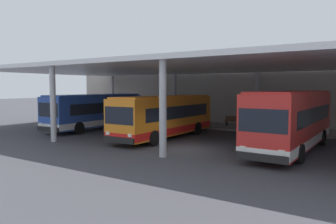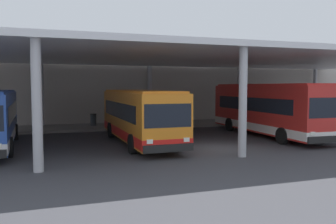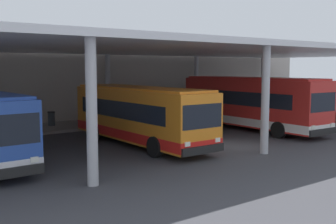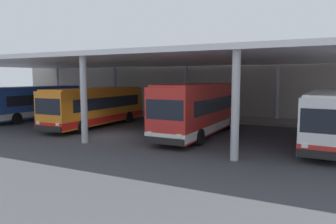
% 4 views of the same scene
% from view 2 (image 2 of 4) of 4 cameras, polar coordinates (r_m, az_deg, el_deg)
% --- Properties ---
extents(ground_plane, '(200.00, 200.00, 0.00)m').
position_cam_2_polar(ground_plane, '(19.72, 8.10, -5.80)').
color(ground_plane, '#3D3D42').
extents(platform_kerb, '(42.00, 4.50, 0.18)m').
position_cam_2_polar(platform_kerb, '(30.53, -2.04, -2.07)').
color(platform_kerb, gray).
rests_on(platform_kerb, ground).
extents(station_building_facade, '(48.00, 1.60, 6.47)m').
position_cam_2_polar(station_building_facade, '(33.48, -3.69, 3.86)').
color(station_building_facade, '#ADA399').
rests_on(station_building_facade, ground).
extents(canopy_shelter, '(40.00, 17.00, 5.55)m').
position_cam_2_polar(canopy_shelter, '(24.52, 2.27, 8.58)').
color(canopy_shelter, silver).
rests_on(canopy_shelter, ground).
extents(bus_second_bay, '(2.77, 10.54, 3.17)m').
position_cam_2_polar(bus_second_bay, '(21.19, -4.65, -0.57)').
color(bus_second_bay, orange).
rests_on(bus_second_bay, ground).
extents(bus_middle_bay, '(2.91, 11.39, 3.57)m').
position_cam_2_polar(bus_middle_bay, '(25.19, 15.71, 0.45)').
color(bus_middle_bay, red).
rests_on(bus_middle_bay, ground).
extents(bench_waiting, '(1.80, 0.45, 0.92)m').
position_cam_2_polar(bench_waiting, '(30.11, -5.00, -1.08)').
color(bench_waiting, brown).
rests_on(bench_waiting, platform_kerb).
extents(trash_bin, '(0.52, 0.52, 0.98)m').
position_cam_2_polar(trash_bin, '(29.67, -11.97, -1.20)').
color(trash_bin, '#33383D').
rests_on(trash_bin, platform_kerb).
extents(banner_sign, '(0.70, 0.12, 3.20)m').
position_cam_2_polar(banner_sign, '(36.80, 20.78, 1.67)').
color(banner_sign, '#B2B2B7').
rests_on(banner_sign, platform_kerb).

